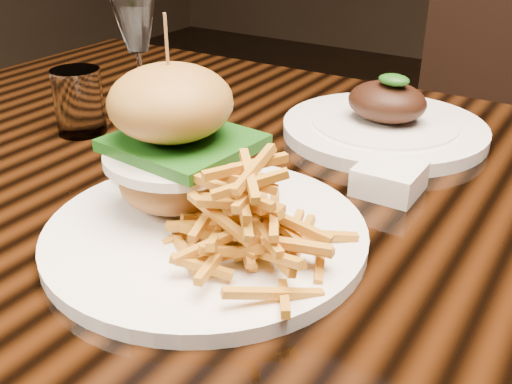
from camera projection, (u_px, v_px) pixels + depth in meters
The scene contains 7 objects.
dining_table at pixel (357, 270), 0.67m from camera, with size 1.60×0.90×0.75m.
burger_plate at pixel (203, 187), 0.56m from camera, with size 0.31×0.31×0.21m.
ramekin at pixel (389, 179), 0.67m from camera, with size 0.07×0.07×0.03m, color white.
wine_glass at pixel (136, 21), 0.80m from camera, with size 0.08×0.08×0.20m.
water_tumbler at pixel (79, 102), 0.82m from camera, with size 0.07×0.07×0.09m, color white.
far_dish at pixel (385, 123), 0.83m from camera, with size 0.28×0.28×0.09m.
chair_far at pixel (498, 133), 1.42m from camera, with size 0.46×0.47×0.95m.
Camera 1 is at (0.20, -0.53, 1.06)m, focal length 42.00 mm.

